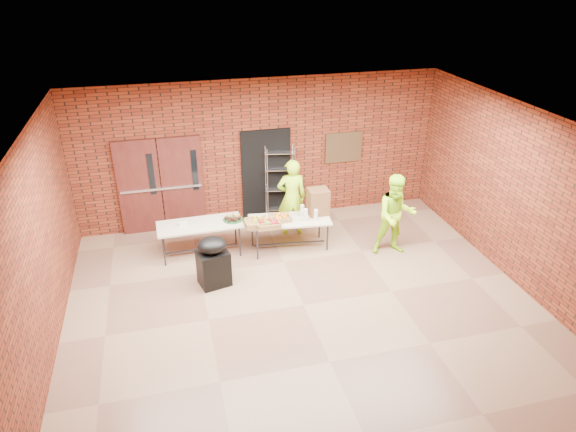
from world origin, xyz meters
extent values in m
cube|color=brown|center=(0.00, 0.00, -0.02)|extent=(8.00, 7.00, 0.04)
cube|color=silver|center=(0.00, 0.00, 3.22)|extent=(8.00, 7.00, 0.04)
cube|color=maroon|center=(0.00, 3.52, 1.60)|extent=(8.00, 0.04, 3.20)
cube|color=maroon|center=(0.00, -3.52, 1.60)|extent=(8.00, 0.04, 3.20)
cube|color=maroon|center=(-4.02, 0.00, 1.60)|extent=(0.04, 7.00, 3.20)
cube|color=maroon|center=(4.02, 0.00, 1.60)|extent=(0.04, 7.00, 3.20)
cube|color=#4D1E16|center=(-2.65, 3.44, 1.05)|extent=(0.88, 0.08, 2.10)
cube|color=#4D1E16|center=(-1.75, 3.44, 1.05)|extent=(0.88, 0.08, 2.10)
cube|color=black|center=(-2.37, 3.39, 1.35)|extent=(0.12, 0.02, 0.90)
cube|color=black|center=(-1.47, 3.39, 1.35)|extent=(0.12, 0.02, 0.90)
cube|color=#B3B3BA|center=(-2.20, 3.38, 1.00)|extent=(1.70, 0.04, 0.05)
cube|color=black|center=(0.10, 3.46, 1.05)|extent=(1.10, 0.06, 2.10)
cube|color=#43301A|center=(1.90, 3.45, 1.55)|extent=(0.85, 0.04, 0.70)
cube|color=tan|center=(-1.53, 2.18, 0.67)|extent=(1.69, 0.74, 0.04)
cube|color=#2D2D32|center=(-1.53, 2.18, 0.11)|extent=(1.49, 0.07, 0.03)
cylinder|color=#2D2D32|center=(-2.28, 2.45, 0.33)|extent=(0.03, 0.03, 0.65)
cylinder|color=#2D2D32|center=(-0.79, 2.45, 0.33)|extent=(0.03, 0.03, 0.65)
cylinder|color=#2D2D32|center=(-2.28, 1.90, 0.33)|extent=(0.03, 0.03, 0.65)
cylinder|color=#2D2D32|center=(-0.79, 1.90, 0.33)|extent=(0.03, 0.03, 0.65)
cube|color=tan|center=(0.25, 1.95, 0.66)|extent=(1.71, 0.86, 0.04)
cube|color=#2D2D32|center=(0.25, 1.95, 0.11)|extent=(1.45, 0.20, 0.03)
cylinder|color=#2D2D32|center=(-0.48, 2.23, 0.32)|extent=(0.03, 0.03, 0.64)
cylinder|color=#2D2D32|center=(0.98, 2.23, 0.32)|extent=(0.03, 0.03, 0.64)
cylinder|color=#2D2D32|center=(-0.48, 1.68, 0.32)|extent=(0.03, 0.03, 0.64)
cylinder|color=#2D2D32|center=(0.98, 1.68, 0.32)|extent=(0.03, 0.03, 0.64)
cube|color=#A17341|center=(-0.45, 1.86, 0.71)|extent=(0.45, 0.35, 0.07)
cube|color=#A17341|center=(0.06, 1.95, 0.71)|extent=(0.41, 0.32, 0.06)
cube|color=#A17341|center=(-0.24, 1.75, 0.71)|extent=(0.46, 0.36, 0.07)
cylinder|color=#155022|center=(-0.87, 2.18, 0.70)|extent=(0.40, 0.40, 0.01)
cube|color=silver|center=(-1.85, 2.20, 0.72)|extent=(0.17, 0.11, 0.06)
cube|color=brown|center=(0.89, 2.07, 0.94)|extent=(0.41, 0.37, 0.54)
cylinder|color=silver|center=(0.55, 1.81, 0.80)|extent=(0.09, 0.09, 0.26)
cylinder|color=silver|center=(0.75, 1.77, 0.79)|extent=(0.08, 0.08, 0.24)
cylinder|color=silver|center=(0.53, 2.01, 0.80)|extent=(0.08, 0.08, 0.25)
cube|color=black|center=(-1.42, 1.03, 0.34)|extent=(0.62, 0.55, 0.68)
ellipsoid|color=black|center=(-1.42, 1.03, 0.83)|extent=(0.61, 0.56, 0.29)
imported|color=#ABF31B|center=(0.46, 2.59, 0.85)|extent=(0.66, 0.46, 1.70)
imported|color=#ABF31B|center=(2.26, 1.29, 0.84)|extent=(0.92, 0.77, 1.69)
camera|label=1|loc=(-2.06, -6.96, 5.44)|focal=32.00mm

